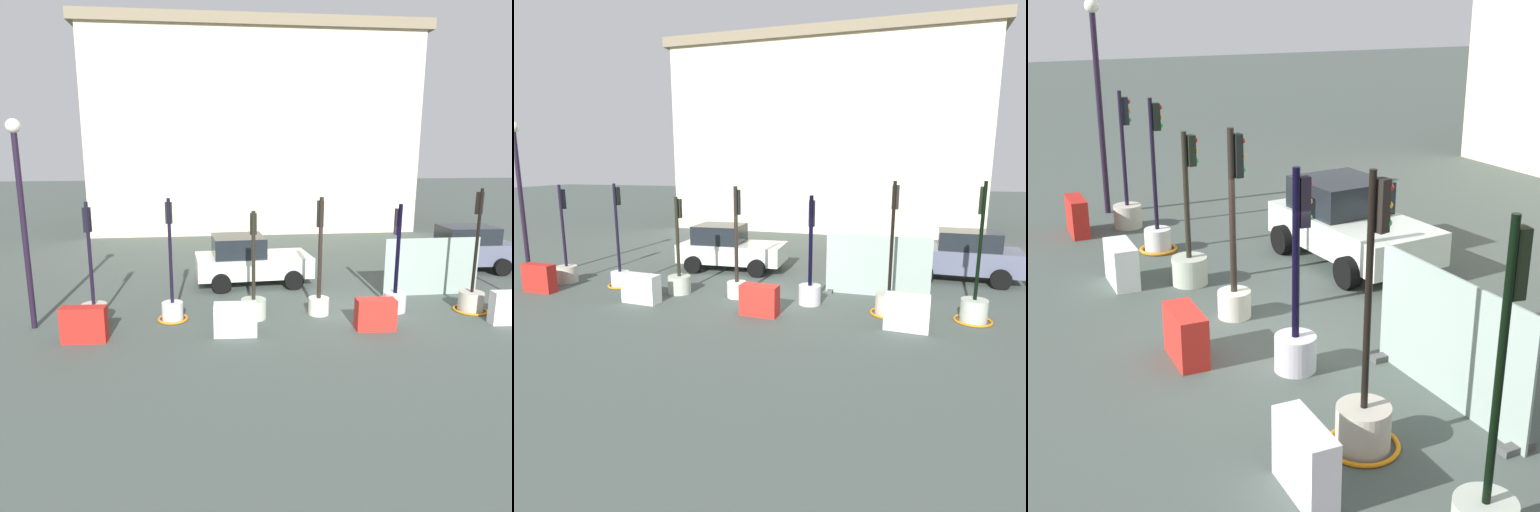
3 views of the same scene
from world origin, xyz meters
TOP-DOWN VIEW (x-y plane):
  - ground_plane at (0.00, 0.00)m, footprint 120.00×120.00m
  - traffic_light_0 at (-7.41, -0.15)m, footprint 0.68×0.68m
  - traffic_light_1 at (-5.32, -0.08)m, footprint 0.85×0.85m
  - traffic_light_2 at (-3.08, -0.17)m, footprint 0.70×0.70m
  - traffic_light_3 at (-1.19, -0.05)m, footprint 0.59×0.59m
  - traffic_light_4 at (1.08, -0.05)m, footprint 0.64×0.64m
  - traffic_light_5 at (3.30, -0.29)m, footprint 0.96×0.96m
  - traffic_light_6 at (5.43, -0.24)m, footprint 0.95×0.95m
  - construction_barrier_0 at (-7.38, -1.39)m, footprint 1.11×0.44m
  - construction_barrier_1 at (-3.67, -1.37)m, footprint 1.11×0.53m
  - construction_barrier_2 at (-0.01, -1.40)m, footprint 1.05×0.50m
  - construction_barrier_3 at (3.78, -1.40)m, footprint 1.08×0.42m
  - car_white_van at (-2.84, 3.38)m, footprint 4.05×2.46m
  - street_lamp_post at (-8.94, -0.26)m, footprint 0.36×0.36m
  - site_fence_panel at (2.86, 1.37)m, footprint 3.14×0.50m

SIDE VIEW (x-z plane):
  - ground_plane at x=0.00m, z-range 0.00..0.00m
  - construction_barrier_2 at x=-0.01m, z-range 0.00..0.83m
  - construction_barrier_1 at x=-3.67m, z-range 0.00..0.84m
  - construction_barrier_0 at x=-7.38m, z-range 0.00..0.90m
  - construction_barrier_3 at x=3.78m, z-range 0.00..0.91m
  - traffic_light_5 at x=3.30m, z-range -1.30..2.28m
  - traffic_light_6 at x=5.43m, z-range -1.29..2.31m
  - traffic_light_2 at x=-3.08m, z-range -0.97..2.05m
  - traffic_light_1 at x=-5.32m, z-range -1.14..2.24m
  - traffic_light_0 at x=-7.41m, z-range -1.07..2.25m
  - traffic_light_4 at x=1.08m, z-range -0.95..2.19m
  - traffic_light_3 at x=-1.19m, z-range -0.92..2.44m
  - car_white_van at x=-2.84m, z-range -0.03..1.68m
  - site_fence_panel at x=2.86m, z-range -0.06..1.82m
  - street_lamp_post at x=-8.94m, z-range 0.64..6.00m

